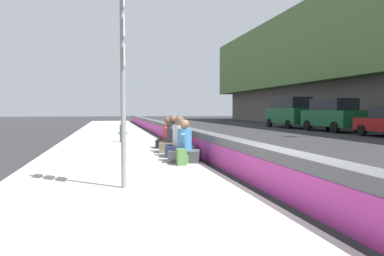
# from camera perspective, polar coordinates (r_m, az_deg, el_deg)

# --- Properties ---
(ground_plane) EXTENTS (160.00, 160.00, 0.00)m
(ground_plane) POSITION_cam_1_polar(r_m,az_deg,el_deg) (6.34, 13.81, -11.00)
(ground_plane) COLOR #2B2B2D
(ground_plane) RESTS_ON ground
(sidewalk_strip) EXTENTS (80.00, 4.40, 0.14)m
(sidewalk_strip) POSITION_cam_1_polar(r_m,az_deg,el_deg) (5.67, -11.38, -11.91)
(sidewalk_strip) COLOR #B5B2A8
(sidewalk_strip) RESTS_ON ground_plane
(jersey_barrier) EXTENTS (76.00, 0.45, 0.85)m
(jersey_barrier) POSITION_cam_1_polar(r_m,az_deg,el_deg) (6.25, 13.82, -7.22)
(jersey_barrier) COLOR #545456
(jersey_barrier) RESTS_ON ground_plane
(route_sign_post) EXTENTS (0.44, 0.09, 3.60)m
(route_sign_post) POSITION_cam_1_polar(r_m,az_deg,el_deg) (6.40, -10.94, 9.31)
(route_sign_post) COLOR gray
(route_sign_post) RESTS_ON sidewalk_strip
(fire_hydrant) EXTENTS (0.26, 0.46, 0.88)m
(fire_hydrant) POSITION_cam_1_polar(r_m,az_deg,el_deg) (15.42, -11.05, -0.58)
(fire_hydrant) COLOR #47663D
(fire_hydrant) RESTS_ON sidewalk_strip
(seated_person_foreground) EXTENTS (0.90, 0.98, 1.12)m
(seated_person_foreground) POSITION_cam_1_polar(r_m,az_deg,el_deg) (9.49, -1.21, -3.28)
(seated_person_foreground) COLOR #424247
(seated_person_foreground) RESTS_ON sidewalk_strip
(seated_person_middle) EXTENTS (0.86, 0.97, 1.19)m
(seated_person_middle) POSITION_cam_1_polar(r_m,az_deg,el_deg) (10.56, -1.99, -2.53)
(seated_person_middle) COLOR #23284C
(seated_person_middle) RESTS_ON sidewalk_strip
(seated_person_rear) EXTENTS (0.90, 1.00, 1.21)m
(seated_person_rear) POSITION_cam_1_polar(r_m,az_deg,el_deg) (11.60, -3.05, -2.02)
(seated_person_rear) COLOR #706651
(seated_person_rear) RESTS_ON sidewalk_strip
(seated_person_far) EXTENTS (0.89, 0.97, 1.12)m
(seated_person_far) POSITION_cam_1_polar(r_m,az_deg,el_deg) (12.92, -3.88, -1.64)
(seated_person_far) COLOR black
(seated_person_far) RESTS_ON sidewalk_strip
(backpack) EXTENTS (0.32, 0.28, 0.40)m
(backpack) POSITION_cam_1_polar(r_m,az_deg,el_deg) (8.94, -1.69, -4.68)
(backpack) COLOR #4C7A3D
(backpack) RESTS_ON sidewalk_strip
(parked_car_fourth) EXTENTS (4.86, 2.19, 2.28)m
(parked_car_fourth) POSITION_cam_1_polar(r_m,az_deg,el_deg) (26.60, 21.50, 2.00)
(parked_car_fourth) COLOR #145128
(parked_car_fourth) RESTS_ON ground_plane
(parked_car_midline) EXTENTS (5.14, 2.18, 2.56)m
(parked_car_midline) POSITION_cam_1_polar(r_m,az_deg,el_deg) (31.34, 15.22, 2.52)
(parked_car_midline) COLOR #145128
(parked_car_midline) RESTS_ON ground_plane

